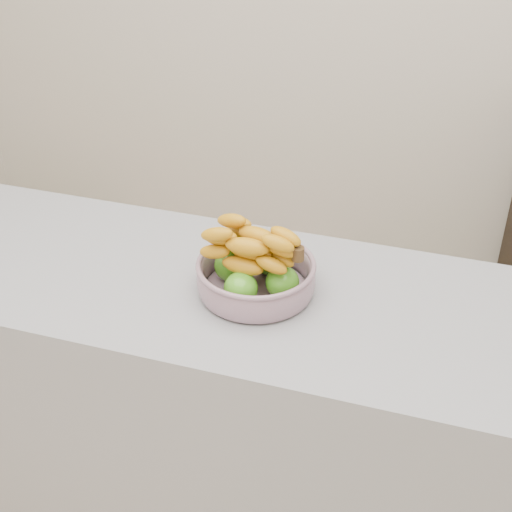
{
  "coord_description": "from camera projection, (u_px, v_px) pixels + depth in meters",
  "views": [
    {
      "loc": [
        0.47,
        -1.06,
        1.89
      ],
      "look_at": [
        0.05,
        0.26,
        1.0
      ],
      "focal_mm": 50.0,
      "sensor_mm": 36.0,
      "label": 1
    }
  ],
  "objects": [
    {
      "name": "counter",
      "position": [
        238.0,
        421.0,
        1.96
      ],
      "size": [
        2.0,
        0.6,
        0.9
      ],
      "primitive_type": "cube",
      "color": "gray",
      "rests_on": "ground"
    },
    {
      "name": "fruit_bowl",
      "position": [
        256.0,
        271.0,
        1.67
      ],
      "size": [
        0.28,
        0.28,
        0.18
      ],
      "rotation": [
        0.0,
        0.0,
        -0.21
      ],
      "color": "#95A1B2",
      "rests_on": "counter"
    }
  ]
}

